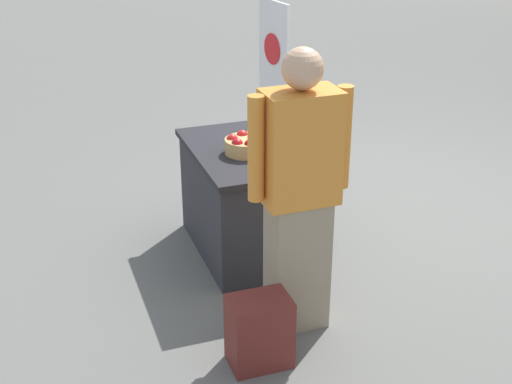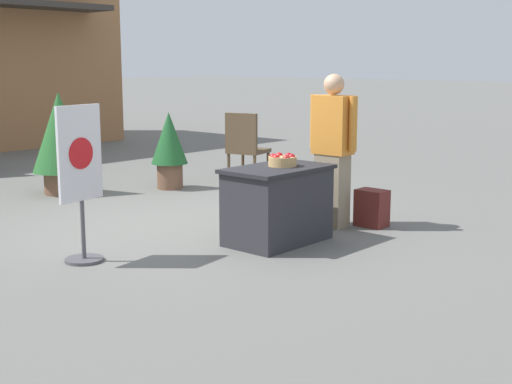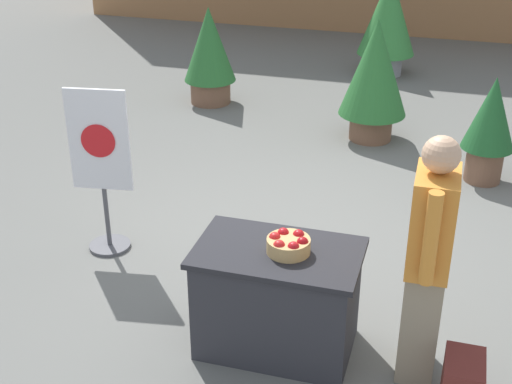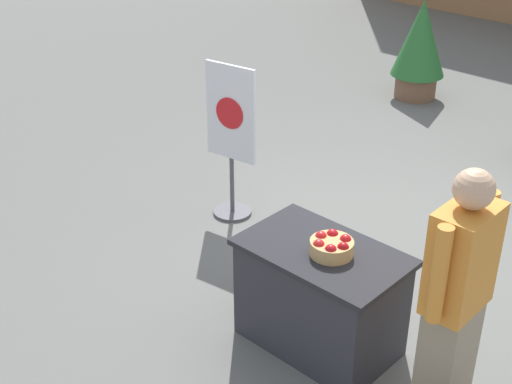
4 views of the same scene
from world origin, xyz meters
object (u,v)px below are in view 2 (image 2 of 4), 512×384
object	(u,v)px
display_table	(278,205)
backpack	(372,208)
person_visitor	(333,150)
apple_basket	(282,160)
patio_chair	(245,143)
potted_plant_near_right	(60,137)
potted_plant_far_left	(169,145)
poster_board	(81,179)

from	to	relation	value
display_table	backpack	distance (m)	1.32
display_table	person_visitor	xyz separation A→B (m)	(0.96, 0.01, 0.48)
apple_basket	backpack	world-z (taller)	apple_basket
backpack	person_visitor	bearing A→B (deg)	130.82
apple_basket	display_table	bearing A→B (deg)	178.21
backpack	patio_chair	world-z (taller)	patio_chair
patio_chair	potted_plant_near_right	bearing A→B (deg)	145.97
apple_basket	backpack	size ratio (longest dim) A/B	0.69
apple_basket	potted_plant_far_left	size ratio (longest dim) A/B	0.26
apple_basket	person_visitor	xyz separation A→B (m)	(0.89, 0.01, 0.03)
backpack	patio_chair	size ratio (longest dim) A/B	0.40
apple_basket	poster_board	size ratio (longest dim) A/B	0.20
backpack	poster_board	world-z (taller)	poster_board
person_visitor	apple_basket	bearing A→B (deg)	0.19
person_visitor	backpack	world-z (taller)	person_visitor
display_table	person_visitor	bearing A→B (deg)	0.64
display_table	potted_plant_near_right	xyz separation A→B (m)	(0.09, 4.03, 0.40)
person_visitor	display_table	bearing A→B (deg)	-0.00
display_table	person_visitor	distance (m)	1.08
apple_basket	potted_plant_far_left	distance (m)	3.48
backpack	potted_plant_far_left	world-z (taller)	potted_plant_far_left
poster_board	apple_basket	bearing A→B (deg)	55.16
apple_basket	patio_chair	distance (m)	4.10
display_table	potted_plant_far_left	world-z (taller)	potted_plant_far_left
backpack	poster_board	xyz separation A→B (m)	(-3.01, 1.22, 0.57)
potted_plant_near_right	apple_basket	bearing A→B (deg)	-90.23
patio_chair	potted_plant_near_right	world-z (taller)	potted_plant_near_right
display_table	backpack	size ratio (longest dim) A/B	2.65
display_table	potted_plant_near_right	size ratio (longest dim) A/B	0.78
person_visitor	backpack	distance (m)	0.80
patio_chair	potted_plant_near_right	xyz separation A→B (m)	(-2.73, 1.00, 0.24)
apple_basket	patio_chair	bearing A→B (deg)	47.88
poster_board	patio_chair	bearing A→B (deg)	106.38
backpack	potted_plant_near_right	xyz separation A→B (m)	(-1.17, 4.36, 0.59)
backpack	patio_chair	bearing A→B (deg)	65.21
patio_chair	potted_plant_far_left	bearing A→B (deg)	158.85
person_visitor	potted_plant_far_left	size ratio (longest dim) A/B	1.52
backpack	display_table	bearing A→B (deg)	165.24
patio_chair	person_visitor	bearing A→B (deg)	-135.44
display_table	potted_plant_near_right	distance (m)	4.05
poster_board	patio_chair	size ratio (longest dim) A/B	1.39
apple_basket	potted_plant_near_right	distance (m)	4.03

